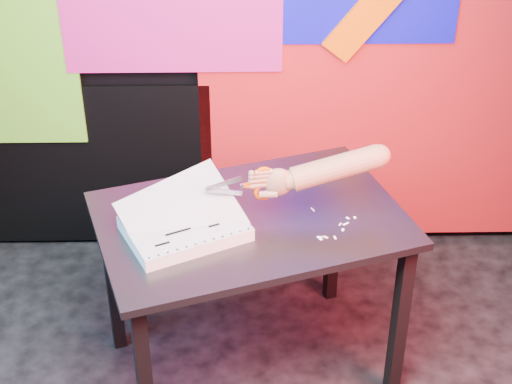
{
  "coord_description": "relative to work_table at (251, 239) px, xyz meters",
  "views": [
    {
      "loc": [
        0.05,
        -1.77,
        2.37
      ],
      "look_at": [
        0.09,
        0.58,
        0.87
      ],
      "focal_mm": 55.0,
      "sensor_mm": 36.0,
      "label": 1
    }
  ],
  "objects": [
    {
      "name": "work_table",
      "position": [
        0.0,
        0.0,
        0.0
      ],
      "size": [
        1.28,
        1.04,
        0.75
      ],
      "rotation": [
        0.0,
        0.0,
        0.32
      ],
      "color": "black",
      "rests_on": "ground"
    },
    {
      "name": "room",
      "position": [
        -0.07,
        -0.6,
        0.7
      ],
      "size": [
        3.01,
        3.01,
        2.71
      ],
      "color": "black",
      "rests_on": "ground"
    },
    {
      "name": "printout_stack",
      "position": [
        -0.23,
        -0.1,
        0.13
      ],
      "size": [
        0.5,
        0.44,
        0.21
      ],
      "rotation": [
        0.0,
        0.0,
        0.45
      ],
      "color": "silver",
      "rests_on": "work_table"
    },
    {
      "name": "hand_forearm",
      "position": [
        0.27,
        0.04,
        0.28
      ],
      "size": [
        0.5,
        0.14,
        0.17
      ],
      "rotation": [
        0.0,
        0.0,
        0.17
      ],
      "color": "#946840",
      "rests_on": "work_table"
    },
    {
      "name": "scissors",
      "position": [
        0.03,
        -0.0,
        0.24
      ],
      "size": [
        0.24,
        0.05,
        0.14
      ],
      "rotation": [
        0.0,
        0.0,
        0.17
      ],
      "color": "#BBBBBB",
      "rests_on": "printout_stack"
    },
    {
      "name": "paper_clippings",
      "position": [
        0.3,
        -0.08,
        0.1
      ],
      "size": [
        0.16,
        0.21,
        0.0
      ],
      "color": "white",
      "rests_on": "work_table"
    },
    {
      "name": "backdrop",
      "position": [
        -0.01,
        0.87,
        0.31
      ],
      "size": [
        2.88,
        0.05,
        2.08
      ],
      "color": "red",
      "rests_on": "ground"
    }
  ]
}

